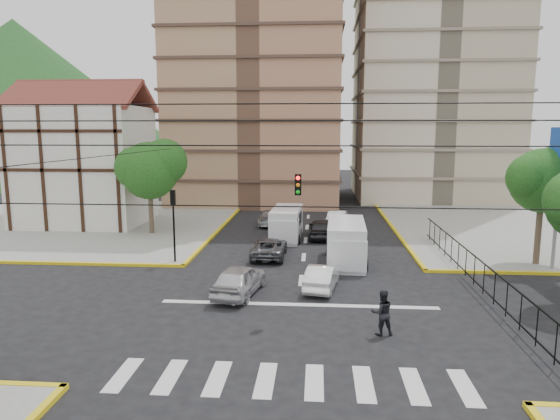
# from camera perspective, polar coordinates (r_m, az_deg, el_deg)

# --- Properties ---
(ground) EXTENTS (160.00, 160.00, 0.00)m
(ground) POSITION_cam_1_polar(r_m,az_deg,el_deg) (22.71, 2.00, -11.79)
(ground) COLOR black
(ground) RESTS_ON ground
(sidewalk_nw) EXTENTS (26.00, 26.00, 0.15)m
(sidewalk_nw) POSITION_cam_1_polar(r_m,az_deg,el_deg) (46.85, -22.16, -1.37)
(sidewalk_nw) COLOR gray
(sidewalk_nw) RESTS_ON ground
(sidewalk_ne) EXTENTS (26.00, 26.00, 0.15)m
(sidewalk_ne) POSITION_cam_1_polar(r_m,az_deg,el_deg) (46.14, 28.81, -1.99)
(sidewalk_ne) COLOR gray
(sidewalk_ne) RESTS_ON ground
(crosswalk_stripes) EXTENTS (12.00, 2.40, 0.01)m
(crosswalk_stripes) POSITION_cam_1_polar(r_m,az_deg,el_deg) (17.25, 1.14, -18.94)
(crosswalk_stripes) COLOR silver
(crosswalk_stripes) RESTS_ON ground
(stop_line) EXTENTS (13.00, 0.40, 0.01)m
(stop_line) POSITION_cam_1_polar(r_m,az_deg,el_deg) (23.83, 2.12, -10.75)
(stop_line) COLOR silver
(stop_line) RESTS_ON ground
(tudor_building) EXTENTS (10.80, 8.05, 12.23)m
(tudor_building) POSITION_cam_1_polar(r_m,az_deg,el_deg) (45.80, -21.43, 4.98)
(tudor_building) COLOR silver
(tudor_building) RESTS_ON ground
(distant_hill) EXTENTS (70.00, 70.00, 28.00)m
(distant_hill) POSITION_cam_1_polar(r_m,az_deg,el_deg) (107.07, -27.70, 11.35)
(distant_hill) COLOR #1A4617
(distant_hill) RESTS_ON ground
(park_fence) EXTENTS (0.10, 22.50, 1.66)m
(park_fence) POSITION_cam_1_polar(r_m,az_deg,el_deg) (28.16, 21.22, -8.23)
(park_fence) COLOR black
(park_fence) RESTS_ON ground
(tree_park_c) EXTENTS (4.65, 3.80, 7.25)m
(tree_park_c) POSITION_cam_1_polar(r_m,az_deg,el_deg) (33.10, 27.97, 3.29)
(tree_park_c) COLOR #473828
(tree_park_c) RESTS_ON ground
(tree_tudor) EXTENTS (5.39, 4.40, 7.43)m
(tree_tudor) POSITION_cam_1_polar(r_m,az_deg,el_deg) (39.42, -14.58, 4.68)
(tree_tudor) COLOR #473828
(tree_tudor) RESTS_ON ground
(traffic_light_nw) EXTENTS (0.28, 0.22, 4.40)m
(traffic_light_nw) POSITION_cam_1_polar(r_m,az_deg,el_deg) (30.65, -12.08, -0.42)
(traffic_light_nw) COLOR black
(traffic_light_nw) RESTS_ON ground
(traffic_light_hanging) EXTENTS (18.00, 9.12, 0.92)m
(traffic_light_hanging) POSITION_cam_1_polar(r_m,az_deg,el_deg) (19.30, 1.85, 2.55)
(traffic_light_hanging) COLOR black
(traffic_light_hanging) RESTS_ON ground
(van_right_lane) EXTENTS (2.43, 5.71, 2.54)m
(van_right_lane) POSITION_cam_1_polar(r_m,az_deg,el_deg) (30.62, 7.58, -3.89)
(van_right_lane) COLOR silver
(van_right_lane) RESTS_ON ground
(van_left_lane) EXTENTS (2.27, 5.26, 2.33)m
(van_left_lane) POSITION_cam_1_polar(r_m,az_deg,el_deg) (37.02, 0.72, -1.68)
(van_left_lane) COLOR silver
(van_left_lane) RESTS_ON ground
(car_silver_front_left) EXTENTS (2.53, 4.71, 1.52)m
(car_silver_front_left) POSITION_cam_1_polar(r_m,az_deg,el_deg) (25.08, -4.69, -7.92)
(car_silver_front_left) COLOR silver
(car_silver_front_left) RESTS_ON ground
(car_white_front_right) EXTENTS (1.99, 4.06, 1.28)m
(car_white_front_right) POSITION_cam_1_polar(r_m,az_deg,el_deg) (25.99, 4.84, -7.58)
(car_white_front_right) COLOR white
(car_white_front_right) RESTS_ON ground
(car_grey_mid_left) EXTENTS (2.11, 4.52, 1.25)m
(car_grey_mid_left) POSITION_cam_1_polar(r_m,az_deg,el_deg) (32.10, -1.24, -4.31)
(car_grey_mid_left) COLOR #55575D
(car_grey_mid_left) RESTS_ON ground
(car_silver_rear_left) EXTENTS (1.99, 4.60, 1.32)m
(car_silver_rear_left) POSITION_cam_1_polar(r_m,az_deg,el_deg) (42.72, -1.13, -0.85)
(car_silver_rear_left) COLOR #A5A4A9
(car_silver_rear_left) RESTS_ON ground
(car_darkgrey_mid_right) EXTENTS (1.78, 4.35, 1.48)m
(car_darkgrey_mid_right) POSITION_cam_1_polar(r_m,az_deg,el_deg) (37.73, 4.64, -2.11)
(car_darkgrey_mid_right) COLOR #252527
(car_darkgrey_mid_right) RESTS_ON ground
(car_white_rear_right) EXTENTS (2.10, 4.34, 1.37)m
(car_white_rear_right) POSITION_cam_1_polar(r_m,az_deg,el_deg) (42.45, 6.63, -0.94)
(car_white_rear_right) COLOR white
(car_white_rear_right) RESTS_ON ground
(pedestrian_crosswalk) EXTENTS (1.02, 0.86, 1.85)m
(pedestrian_crosswalk) POSITION_cam_1_polar(r_m,az_deg,el_deg) (20.67, 11.59, -11.41)
(pedestrian_crosswalk) COLOR black
(pedestrian_crosswalk) RESTS_ON ground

